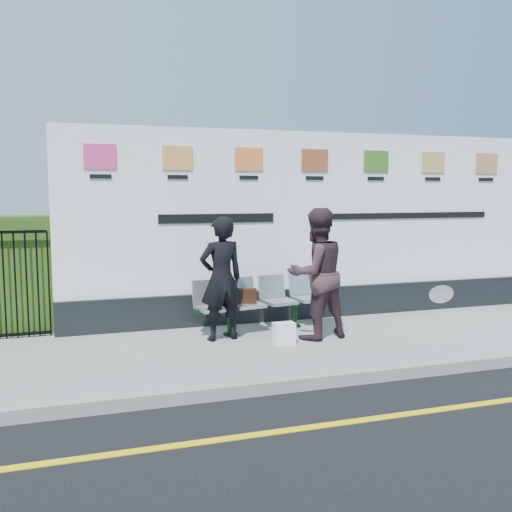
{
  "coord_description": "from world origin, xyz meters",
  "views": [
    {
      "loc": [
        -3.2,
        -4.66,
        2.18
      ],
      "look_at": [
        -0.7,
        3.11,
        1.25
      ],
      "focal_mm": 40.0,
      "sensor_mm": 36.0,
      "label": 1
    }
  ],
  "objects_px": {
    "bench": "(263,316)",
    "billboard": "(312,238)",
    "woman_right": "(316,274)",
    "woman_left": "(221,279)"
  },
  "relations": [
    {
      "from": "woman_left",
      "to": "woman_right",
      "type": "bearing_deg",
      "value": 157.76
    },
    {
      "from": "bench",
      "to": "billboard",
      "type": "bearing_deg",
      "value": 22.75
    },
    {
      "from": "woman_right",
      "to": "woman_left",
      "type": "bearing_deg",
      "value": -24.05
    },
    {
      "from": "bench",
      "to": "woman_left",
      "type": "height_order",
      "value": "woman_left"
    },
    {
      "from": "woman_left",
      "to": "woman_right",
      "type": "distance_m",
      "value": 1.33
    },
    {
      "from": "billboard",
      "to": "woman_right",
      "type": "xyz_separation_m",
      "value": [
        -0.49,
        -1.29,
        -0.38
      ]
    },
    {
      "from": "billboard",
      "to": "woman_right",
      "type": "bearing_deg",
      "value": -110.64
    },
    {
      "from": "bench",
      "to": "woman_left",
      "type": "relative_size",
      "value": 1.18
    },
    {
      "from": "billboard",
      "to": "woman_left",
      "type": "bearing_deg",
      "value": -151.36
    },
    {
      "from": "billboard",
      "to": "bench",
      "type": "bearing_deg",
      "value": -148.08
    }
  ]
}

